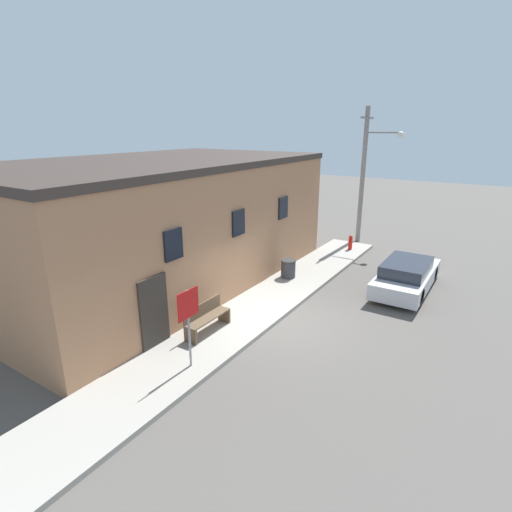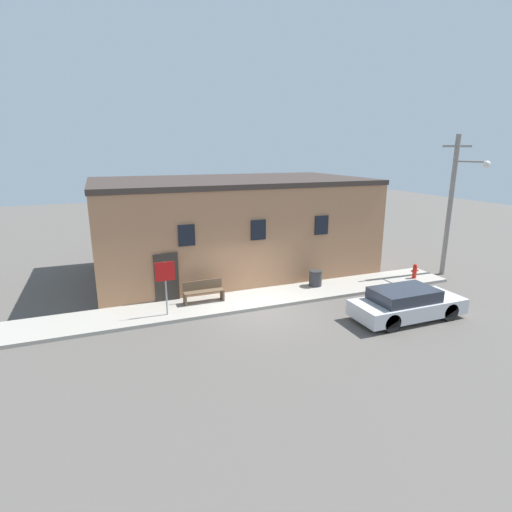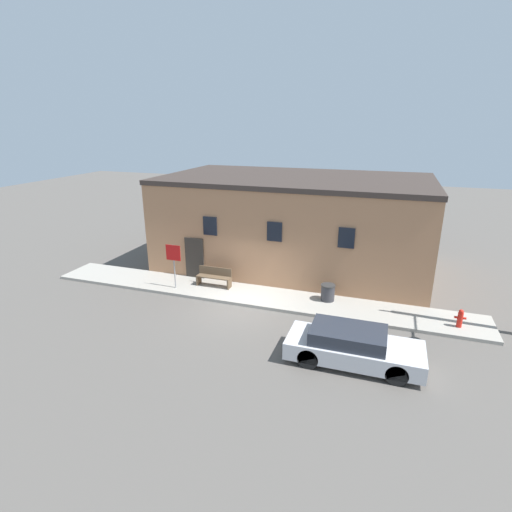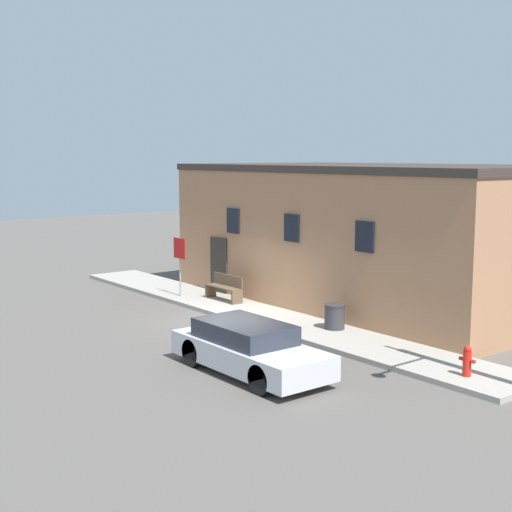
% 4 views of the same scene
% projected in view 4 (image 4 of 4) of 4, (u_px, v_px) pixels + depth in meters
% --- Properties ---
extents(ground_plane, '(80.00, 80.00, 0.00)m').
position_uv_depth(ground_plane, '(225.00, 320.00, 22.78)').
color(ground_plane, '#56514C').
extents(sidewalk, '(19.94, 2.19, 0.14)m').
position_uv_depth(sidewalk, '(252.00, 313.00, 23.44)').
color(sidewalk, '#9E998E').
rests_on(sidewalk, ground).
extents(brick_building, '(13.89, 7.94, 4.90)m').
position_uv_depth(brick_building, '(374.00, 233.00, 25.58)').
color(brick_building, '#A87551').
rests_on(brick_building, ground).
extents(fire_hydrant, '(0.42, 0.20, 0.73)m').
position_uv_depth(fire_hydrant, '(467.00, 361.00, 16.48)').
color(fire_hydrant, red).
rests_on(fire_hydrant, sidewalk).
extents(stop_sign, '(0.74, 0.06, 2.12)m').
position_uv_depth(stop_sign, '(180.00, 255.00, 25.78)').
color(stop_sign, gray).
rests_on(stop_sign, sidewalk).
extents(bench, '(1.68, 0.44, 0.90)m').
position_uv_depth(bench, '(225.00, 287.00, 25.14)').
color(bench, brown).
rests_on(bench, sidewalk).
extents(trash_bin, '(0.63, 0.63, 0.74)m').
position_uv_depth(trash_bin, '(335.00, 316.00, 21.00)').
color(trash_bin, '#333338').
rests_on(trash_bin, sidewalk).
extents(parked_car, '(4.41, 1.73, 1.23)m').
position_uv_depth(parked_car, '(249.00, 348.00, 17.16)').
color(parked_car, black).
rests_on(parked_car, ground).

